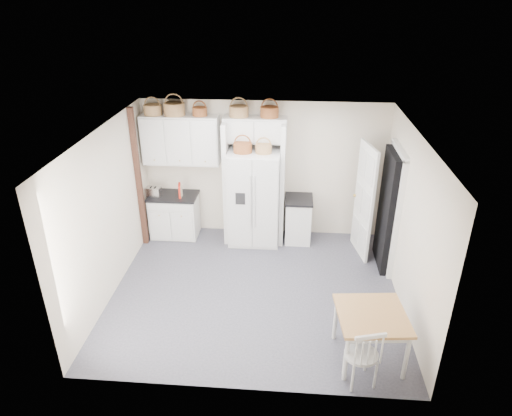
{
  "coord_description": "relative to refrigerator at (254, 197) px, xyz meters",
  "views": [
    {
      "loc": [
        0.49,
        -5.98,
        4.44
      ],
      "look_at": [
        -0.02,
        0.4,
        1.28
      ],
      "focal_mm": 32.0,
      "sensor_mm": 36.0,
      "label": 1
    }
  ],
  "objects": [
    {
      "name": "dining_table",
      "position": [
        1.74,
        -2.97,
        -0.54
      ],
      "size": [
        0.94,
        0.94,
        0.72
      ],
      "primitive_type": "cube",
      "rotation": [
        0.0,
        0.0,
        0.1
      ],
      "color": "#935824",
      "rests_on": "floor"
    },
    {
      "name": "basket_upper_c",
      "position": [
        -0.97,
        0.19,
        1.53
      ],
      "size": [
        0.26,
        0.26,
        0.15
      ],
      "primitive_type": "cylinder",
      "color": "brown",
      "rests_on": "upper_cabinet"
    },
    {
      "name": "refrigerator",
      "position": [
        0.0,
        0.0,
        0.0
      ],
      "size": [
        0.93,
        0.75,
        1.79
      ],
      "primitive_type": "cube",
      "color": "silver",
      "rests_on": "floor"
    },
    {
      "name": "counter_left",
      "position": [
        -1.55,
        0.06,
        -0.06
      ],
      "size": [
        0.92,
        0.59,
        0.04
      ],
      "primitive_type": "cube",
      "color": "black",
      "rests_on": "base_cab_left"
    },
    {
      "name": "counter_right",
      "position": [
        0.83,
        0.06,
        -0.05
      ],
      "size": [
        0.51,
        0.6,
        0.04
      ],
      "primitive_type": "cube",
      "color": "black",
      "rests_on": "base_cab_right"
    },
    {
      "name": "basket_fridge_b",
      "position": [
        0.17,
        -0.1,
        0.97
      ],
      "size": [
        0.29,
        0.29,
        0.15
      ],
      "primitive_type": "cylinder",
      "color": "brown",
      "rests_on": "refrigerator"
    },
    {
      "name": "wall_left",
      "position": [
        -2.1,
        -1.64,
        0.4
      ],
      "size": [
        0.0,
        4.0,
        4.0
      ],
      "primitive_type": "plane",
      "rotation": [
        1.57,
        0.0,
        1.57
      ],
      "color": "beige",
      "rests_on": "floor"
    },
    {
      "name": "basket_fridge_a",
      "position": [
        -0.19,
        -0.1,
        0.98
      ],
      "size": [
        0.32,
        0.32,
        0.17
      ],
      "primitive_type": "cylinder",
      "color": "brown",
      "rests_on": "refrigerator"
    },
    {
      "name": "fridge_panel_right",
      "position": [
        0.51,
        0.06,
        0.25
      ],
      "size": [
        0.08,
        0.6,
        2.3
      ],
      "primitive_type": "cube",
      "color": "silver",
      "rests_on": "floor"
    },
    {
      "name": "wall_back",
      "position": [
        0.15,
        0.36,
        0.4
      ],
      "size": [
        4.5,
        0.0,
        4.5
      ],
      "primitive_type": "plane",
      "rotation": [
        1.57,
        0.0,
        0.0
      ],
      "color": "beige",
      "rests_on": "floor"
    },
    {
      "name": "floor",
      "position": [
        0.15,
        -1.64,
        -0.9
      ],
      "size": [
        4.5,
        4.5,
        0.0
      ],
      "primitive_type": "plane",
      "color": "#39373F",
      "rests_on": "ground"
    },
    {
      "name": "door_slab",
      "position": [
        1.95,
        -0.3,
        0.13
      ],
      "size": [
        0.21,
        0.79,
        2.05
      ],
      "primitive_type": "cube",
      "rotation": [
        0.0,
        0.0,
        -1.36
      ],
      "color": "white",
      "rests_on": "floor"
    },
    {
      "name": "base_cab_left",
      "position": [
        -1.55,
        0.06,
        -0.49
      ],
      "size": [
        0.88,
        0.56,
        0.82
      ],
      "primitive_type": "cube",
      "color": "silver",
      "rests_on": "floor"
    },
    {
      "name": "trim_post",
      "position": [
        -2.05,
        -0.29,
        0.4
      ],
      "size": [
        0.09,
        0.09,
        2.6
      ],
      "primitive_type": "cube",
      "color": "black",
      "rests_on": "floor"
    },
    {
      "name": "bridge_cabinet",
      "position": [
        0.0,
        0.19,
        1.23
      ],
      "size": [
        1.12,
        0.34,
        0.45
      ],
      "primitive_type": "cube",
      "color": "silver",
      "rests_on": "wall_back"
    },
    {
      "name": "toaster",
      "position": [
        -1.88,
        -0.04,
        0.05
      ],
      "size": [
        0.29,
        0.19,
        0.19
      ],
      "primitive_type": "cube",
      "rotation": [
        0.0,
        0.0,
        -0.12
      ],
      "color": "silver",
      "rests_on": "counter_left"
    },
    {
      "name": "fridge_panel_left",
      "position": [
        -0.51,
        0.06,
        0.25
      ],
      "size": [
        0.08,
        0.6,
        2.3
      ],
      "primitive_type": "cube",
      "color": "silver",
      "rests_on": "floor"
    },
    {
      "name": "basket_bridge_b",
      "position": [
        0.25,
        0.19,
        1.54
      ],
      "size": [
        0.32,
        0.32,
        0.18
      ],
      "primitive_type": "cylinder",
      "color": "brown",
      "rests_on": "bridge_cabinet"
    },
    {
      "name": "basket_upper_b",
      "position": [
        -1.42,
        0.19,
        1.56
      ],
      "size": [
        0.37,
        0.37,
        0.22
      ],
      "primitive_type": "cylinder",
      "color": "brown",
      "rests_on": "upper_cabinet"
    },
    {
      "name": "cookbook_cream",
      "position": [
        -1.38,
        -0.02,
        0.07
      ],
      "size": [
        0.03,
        0.16,
        0.23
      ],
      "primitive_type": "cube",
      "rotation": [
        0.0,
        0.0,
        0.01
      ],
      "color": "beige",
      "rests_on": "counter_left"
    },
    {
      "name": "doorway_void",
      "position": [
        2.31,
        -0.64,
        0.13
      ],
      "size": [
        0.18,
        0.85,
        2.05
      ],
      "primitive_type": "cube",
      "color": "black",
      "rests_on": "floor"
    },
    {
      "name": "cookbook_red",
      "position": [
        -1.39,
        -0.02,
        0.09
      ],
      "size": [
        0.07,
        0.18,
        0.27
      ],
      "primitive_type": "cube",
      "rotation": [
        0.0,
        0.0,
        0.19
      ],
      "color": "red",
      "rests_on": "counter_left"
    },
    {
      "name": "ceiling",
      "position": [
        0.15,
        -1.64,
        1.7
      ],
      "size": [
        4.5,
        4.5,
        0.0
      ],
      "primitive_type": "plane",
      "color": "white",
      "rests_on": "wall_back"
    },
    {
      "name": "windsor_chair",
      "position": [
        1.58,
        -3.39,
        -0.47
      ],
      "size": [
        0.5,
        0.47,
        0.85
      ],
      "primitive_type": "cube",
      "rotation": [
        0.0,
        0.0,
        0.26
      ],
      "color": "silver",
      "rests_on": "floor"
    },
    {
      "name": "upper_cabinet",
      "position": [
        -1.35,
        0.19,
        1.0
      ],
      "size": [
        1.4,
        0.34,
        0.9
      ],
      "primitive_type": "cube",
      "color": "silver",
      "rests_on": "wall_back"
    },
    {
      "name": "basket_upper_a",
      "position": [
        -1.81,
        0.19,
        1.54
      ],
      "size": [
        0.32,
        0.32,
        0.18
      ],
      "primitive_type": "cylinder",
      "color": "brown",
      "rests_on": "upper_cabinet"
    },
    {
      "name": "basket_bridge_a",
      "position": [
        -0.28,
        0.19,
        1.55
      ],
      "size": [
        0.34,
        0.34,
        0.19
      ],
      "primitive_type": "cylinder",
      "color": "brown",
      "rests_on": "bridge_cabinet"
    },
    {
      "name": "base_cab_right",
      "position": [
        0.83,
        0.06,
        -0.48
      ],
      "size": [
        0.47,
        0.57,
        0.83
      ],
      "primitive_type": "cube",
      "color": "silver",
      "rests_on": "floor"
    },
    {
      "name": "wall_right",
      "position": [
        2.4,
        -1.64,
        0.4
      ],
      "size": [
        0.0,
        4.0,
        4.0
      ],
      "primitive_type": "plane",
      "rotation": [
        1.57,
        0.0,
        -1.57
      ],
      "color": "beige",
      "rests_on": "floor"
    }
  ]
}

